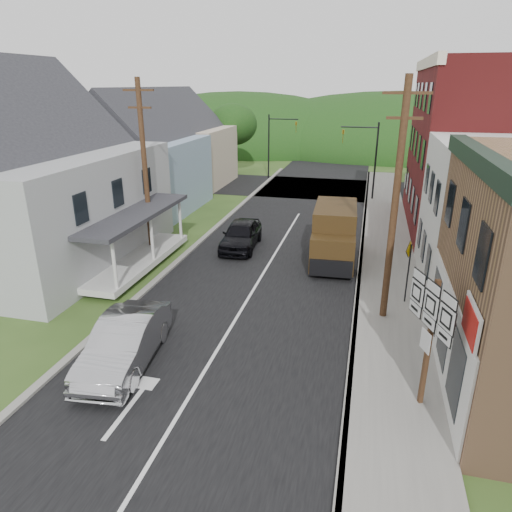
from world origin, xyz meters
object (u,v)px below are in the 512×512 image
Objects in this scene: silver_sedan at (125,343)px; dark_sedan at (241,235)px; delivery_van at (334,235)px; route_sign_cluster at (430,326)px; warning_sign at (409,263)px.

silver_sedan is 1.07× the size of dark_sedan.
route_sign_cluster reaches higher than delivery_van.
delivery_van is at bearing 152.64° from warning_sign.
silver_sedan is at bearing -120.40° from delivery_van.
dark_sedan is 5.33m from delivery_van.
delivery_van is 5.42m from warning_sign.
delivery_van is at bearing 84.68° from route_sign_cluster.
dark_sedan is at bearing 173.33° from warning_sign.
route_sign_cluster is at bearing -57.38° from dark_sedan.
delivery_van is 1.95× the size of warning_sign.
dark_sedan is 14.72m from route_sign_cluster.
route_sign_cluster is at bearing -6.51° from silver_sedan.
warning_sign is at bearing 29.47° from silver_sedan.
route_sign_cluster is (8.58, -11.82, 1.85)m from dark_sedan.
silver_sedan is at bearing -118.96° from warning_sign.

